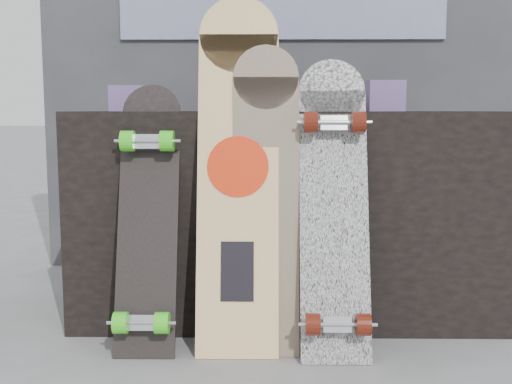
{
  "coord_description": "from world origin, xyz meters",
  "views": [
    {
      "loc": [
        -0.08,
        -1.99,
        0.81
      ],
      "look_at": [
        -0.12,
        0.2,
        0.52
      ],
      "focal_mm": 45.0,
      "sensor_mm": 36.0,
      "label": 1
    }
  ],
  "objects_px": {
    "vendor_table": "(286,214)",
    "longboard_geisha": "(238,162)",
    "longboard_cascadia": "(334,202)",
    "skateboard_dark": "(148,214)",
    "longboard_celtic": "(266,188)"
  },
  "relations": [
    {
      "from": "longboard_geisha",
      "to": "longboard_celtic",
      "type": "xyz_separation_m",
      "value": [
        0.09,
        -0.02,
        -0.09
      ]
    },
    {
      "from": "longboard_cascadia",
      "to": "skateboard_dark",
      "type": "xyz_separation_m",
      "value": [
        -0.62,
        0.02,
        -0.05
      ]
    },
    {
      "from": "longboard_geisha",
      "to": "longboard_celtic",
      "type": "bearing_deg",
      "value": -10.23
    },
    {
      "from": "skateboard_dark",
      "to": "longboard_geisha",
      "type": "bearing_deg",
      "value": 4.94
    },
    {
      "from": "vendor_table",
      "to": "skateboard_dark",
      "type": "bearing_deg",
      "value": -142.26
    },
    {
      "from": "vendor_table",
      "to": "longboard_geisha",
      "type": "relative_size",
      "value": 1.34
    },
    {
      "from": "vendor_table",
      "to": "skateboard_dark",
      "type": "relative_size",
      "value": 1.79
    },
    {
      "from": "vendor_table",
      "to": "longboard_celtic",
      "type": "xyz_separation_m",
      "value": [
        -0.08,
        -0.36,
        0.15
      ]
    },
    {
      "from": "vendor_table",
      "to": "longboard_celtic",
      "type": "bearing_deg",
      "value": -102.8
    },
    {
      "from": "vendor_table",
      "to": "longboard_geisha",
      "type": "xyz_separation_m",
      "value": [
        -0.18,
        -0.34,
        0.23
      ]
    },
    {
      "from": "vendor_table",
      "to": "longboard_geisha",
      "type": "distance_m",
      "value": 0.45
    },
    {
      "from": "skateboard_dark",
      "to": "vendor_table",
      "type": "bearing_deg",
      "value": 37.74
    },
    {
      "from": "longboard_geisha",
      "to": "longboard_cascadia",
      "type": "height_order",
      "value": "longboard_geisha"
    },
    {
      "from": "longboard_celtic",
      "to": "longboard_cascadia",
      "type": "xyz_separation_m",
      "value": [
        0.23,
        -0.03,
        -0.04
      ]
    },
    {
      "from": "vendor_table",
      "to": "longboard_celtic",
      "type": "height_order",
      "value": "longboard_celtic"
    }
  ]
}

